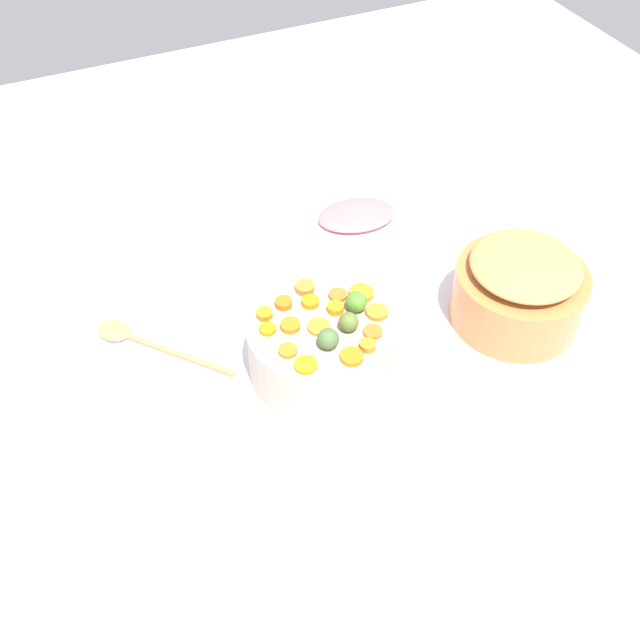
{
  "coord_description": "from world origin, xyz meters",
  "views": [
    {
      "loc": [
        0.36,
        0.71,
        0.96
      ],
      "look_at": [
        0.03,
        -0.02,
        0.13
      ],
      "focal_mm": 42.26,
      "sensor_mm": 36.0,
      "label": 1
    }
  ],
  "objects_px": {
    "wooden_spoon": "(135,338)",
    "ham_plate": "(364,216)",
    "serving_bowl_carrots": "(320,347)",
    "metal_pot": "(518,295)"
  },
  "relations": [
    {
      "from": "wooden_spoon",
      "to": "ham_plate",
      "type": "distance_m",
      "value": 0.52
    },
    {
      "from": "serving_bowl_carrots",
      "to": "wooden_spoon",
      "type": "bearing_deg",
      "value": -35.45
    },
    {
      "from": "metal_pot",
      "to": "wooden_spoon",
      "type": "relative_size",
      "value": 1.02
    },
    {
      "from": "wooden_spoon",
      "to": "ham_plate",
      "type": "relative_size",
      "value": 0.9
    },
    {
      "from": "serving_bowl_carrots",
      "to": "wooden_spoon",
      "type": "xyz_separation_m",
      "value": [
        0.26,
        -0.19,
        -0.05
      ]
    },
    {
      "from": "metal_pot",
      "to": "wooden_spoon",
      "type": "distance_m",
      "value": 0.66
    },
    {
      "from": "metal_pot",
      "to": "ham_plate",
      "type": "height_order",
      "value": "metal_pot"
    },
    {
      "from": "metal_pot",
      "to": "wooden_spoon",
      "type": "height_order",
      "value": "metal_pot"
    },
    {
      "from": "metal_pot",
      "to": "ham_plate",
      "type": "bearing_deg",
      "value": -72.17
    },
    {
      "from": "serving_bowl_carrots",
      "to": "metal_pot",
      "type": "distance_m",
      "value": 0.36
    }
  ]
}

